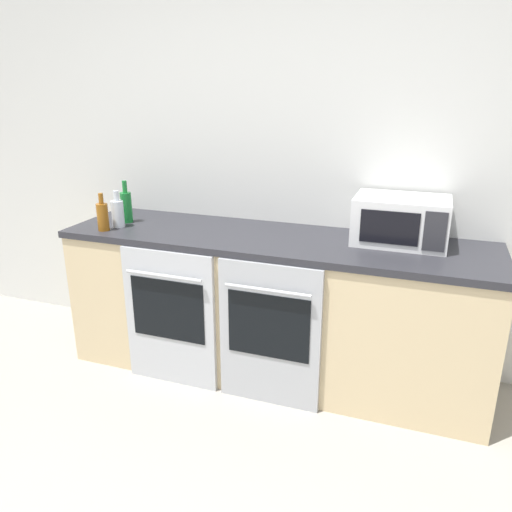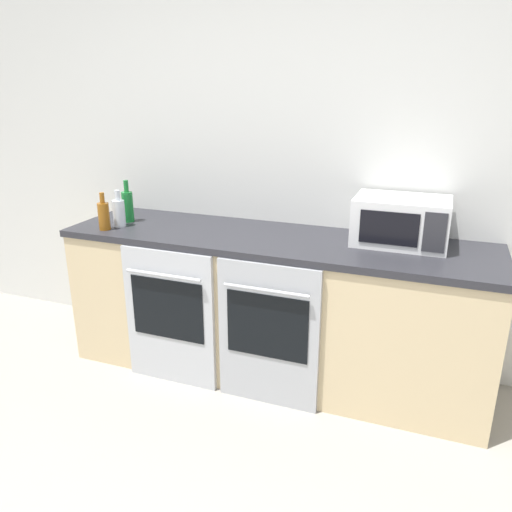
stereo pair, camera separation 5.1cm
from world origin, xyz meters
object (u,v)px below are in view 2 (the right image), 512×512
object	(u,v)px
oven_left	(169,317)
bottle_amber	(104,215)
bottle_green	(128,206)
bottle_clear	(119,212)
microwave	(401,221)
oven_right	(268,335)

from	to	relation	value
oven_left	bottle_amber	bearing A→B (deg)	166.13
bottle_amber	bottle_green	bearing A→B (deg)	82.40
bottle_clear	bottle_amber	bearing A→B (deg)	-111.53
bottle_clear	bottle_green	distance (m)	0.11
oven_left	microwave	world-z (taller)	microwave
oven_right	bottle_clear	size ratio (longest dim) A/B	3.70
bottle_green	bottle_amber	xyz separation A→B (m)	(-0.03, -0.21, -0.02)
oven_left	bottle_amber	world-z (taller)	bottle_amber
oven_right	bottle_green	world-z (taller)	bottle_green
oven_left	oven_right	world-z (taller)	same
oven_right	bottle_amber	world-z (taller)	bottle_amber
bottle_green	bottle_amber	distance (m)	0.21
microwave	bottle_amber	bearing A→B (deg)	-168.60
bottle_green	bottle_amber	size ratio (longest dim) A/B	1.17
microwave	bottle_clear	xyz separation A→B (m)	(-1.67, -0.25, -0.04)
oven_right	bottle_green	bearing A→B (deg)	162.85
microwave	bottle_amber	distance (m)	1.75
bottle_green	bottle_amber	world-z (taller)	bottle_green
microwave	bottle_clear	world-z (taller)	microwave
bottle_clear	oven_right	bearing A→B (deg)	-11.63
oven_right	microwave	distance (m)	0.97
oven_right	bottle_amber	size ratio (longest dim) A/B	3.67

